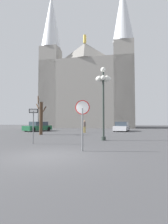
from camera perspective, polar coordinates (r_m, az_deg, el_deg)
ground_plane at (r=8.20m, az=-11.83°, el=-13.85°), size 120.00×120.00×0.00m
cathedral at (r=43.26m, az=1.25°, el=8.52°), size 22.14×13.58×33.43m
stop_sign at (r=9.16m, az=-0.50°, el=-1.09°), size 0.76×0.08×2.65m
one_way_arrow_sign at (r=12.50m, az=-16.17°, el=-3.01°), size 0.60×0.16×2.39m
street_lamp at (r=14.53m, az=6.28°, el=8.29°), size 1.25×1.25×5.97m
bare_tree at (r=20.56m, az=-13.83°, el=-1.61°), size 1.27×1.26×4.47m
parked_car_near_green at (r=28.00m, az=-14.74°, el=-4.64°), size 3.56×4.85×1.45m
parked_car_far_white at (r=27.51m, az=12.16°, el=-4.71°), size 2.91×4.85×1.45m
pedestrian_walking at (r=23.38m, az=0.17°, el=-4.31°), size 0.32×0.32×1.65m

